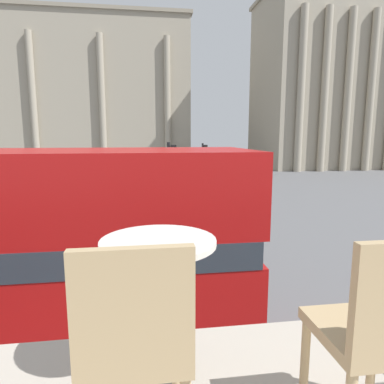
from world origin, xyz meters
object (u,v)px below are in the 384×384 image
car_white (204,191)px  pedestrian_yellow (226,173)px  cafe_chair_0 (135,342)px  traffic_light_mid (204,166)px  plaza_building_left (78,95)px  traffic_light_near (171,180)px  plaza_building_right (341,84)px  cafe_chair_1 (379,331)px  cafe_dining_table (159,275)px  car_silver (92,177)px

car_white → pedestrian_yellow: bearing=74.9°
cafe_chair_0 → traffic_light_mid: size_ratio=0.23×
cafe_chair_0 → pedestrian_yellow: size_ratio=0.52×
plaza_building_left → traffic_light_near: bearing=-76.5°
cafe_chair_0 → plaza_building_right: 53.51m
cafe_chair_1 → traffic_light_near: size_ratio=0.22×
traffic_light_mid → cafe_chair_0: bearing=-100.9°
cafe_dining_table → cafe_chair_1: (0.82, -0.61, -0.02)m
cafe_chair_0 → plaza_building_left: size_ratio=0.03×
cafe_dining_table → traffic_light_mid: bearing=79.1°
cafe_dining_table → traffic_light_mid: traffic_light_mid is taller
cafe_chair_1 → traffic_light_near: 11.78m
plaza_building_left → plaza_building_right: (37.68, -12.03, 0.72)m
cafe_dining_table → traffic_light_near: traffic_light_near is taller
cafe_dining_table → pedestrian_yellow: (7.48, 28.66, -2.60)m
cafe_chair_0 → plaza_building_left: plaza_building_left is taller
cafe_chair_0 → plaza_building_right: size_ratio=0.04×
pedestrian_yellow → plaza_building_left: bearing=149.3°
cafe_dining_table → car_white: (3.94, 20.54, -2.91)m
cafe_dining_table → car_white: bearing=79.1°
cafe_chair_1 → plaza_building_right: size_ratio=0.04×
cafe_chair_0 → cafe_chair_1: (0.93, -0.06, 0.00)m
traffic_light_mid → car_silver: traffic_light_mid is taller
cafe_dining_table → traffic_light_near: (0.98, 11.14, -0.94)m
car_silver → traffic_light_mid: bearing=-12.5°
traffic_light_mid → cafe_chair_1: bearing=-98.2°
cafe_chair_0 → pedestrian_yellow: 30.28m
cafe_chair_1 → car_silver: cafe_chair_1 is taller
cafe_chair_0 → pedestrian_yellow: (7.59, 29.20, -2.58)m
cafe_dining_table → cafe_chair_0: cafe_chair_0 is taller
plaza_building_left → car_silver: 28.82m
plaza_building_left → car_silver: size_ratio=8.21×
car_silver → traffic_light_near: bearing=-32.1°
cafe_dining_table → car_silver: bearing=98.8°
plaza_building_left → traffic_light_mid: plaza_building_left is taller
cafe_chair_0 → traffic_light_near: 11.77m
plaza_building_right → car_white: 35.43m
plaza_building_right → cafe_chair_1: bearing=-120.9°
car_silver → cafe_dining_table: bearing=-39.9°
car_silver → pedestrian_yellow: bearing=35.0°
cafe_dining_table → pedestrian_yellow: size_ratio=0.42×
car_white → car_silver: bearing=140.6°
plaza_building_right → car_white: size_ratio=5.53×
plaza_building_left → traffic_light_near: plaza_building_left is taller
cafe_chair_1 → traffic_light_near: bearing=83.1°
plaza_building_right → car_white: bearing=-134.9°
cafe_dining_table → car_silver: cafe_dining_table is taller
cafe_dining_table → car_white: size_ratio=0.17×
plaza_building_left → car_white: size_ratio=8.21×
plaza_building_right → pedestrian_yellow: (-20.27, -15.79, -10.52)m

